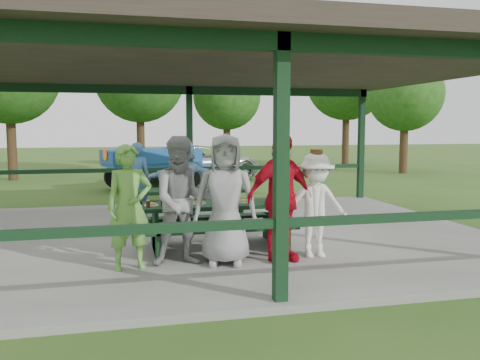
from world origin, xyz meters
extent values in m
plane|color=#2A541A|center=(0.00, 0.00, 0.00)|extent=(90.00, 90.00, 0.00)
cube|color=slate|center=(0.00, 0.00, 0.05)|extent=(10.00, 8.00, 0.10)
cube|color=black|center=(0.00, -3.80, 1.60)|extent=(0.15, 0.15, 3.00)
cube|color=black|center=(0.00, 3.80, 1.60)|extent=(0.15, 0.15, 3.00)
cube|color=black|center=(4.80, 3.80, 1.60)|extent=(0.15, 0.15, 3.00)
cube|color=black|center=(-2.40, -3.80, 1.00)|extent=(4.65, 0.10, 0.10)
cube|color=black|center=(2.40, -3.80, 1.00)|extent=(4.65, 0.10, 0.10)
cube|color=black|center=(-2.40, 3.80, 1.00)|extent=(4.65, 0.10, 0.10)
cube|color=black|center=(2.40, 3.80, 1.00)|extent=(4.65, 0.10, 0.10)
cube|color=black|center=(0.00, -3.80, 3.00)|extent=(9.80, 0.15, 0.20)
cube|color=black|center=(0.00, 3.80, 3.00)|extent=(9.80, 0.15, 0.20)
cube|color=#2D2621|center=(0.00, 0.00, 3.22)|extent=(10.60, 8.60, 0.24)
cube|color=black|center=(-0.24, -1.20, 0.82)|extent=(2.35, 0.75, 0.06)
cube|color=black|center=(-0.24, -1.75, 0.53)|extent=(2.35, 0.28, 0.05)
cube|color=black|center=(-0.24, -0.65, 0.53)|extent=(2.35, 0.28, 0.05)
cube|color=black|center=(-1.23, -1.20, 0.47)|extent=(0.06, 0.70, 0.75)
cube|color=black|center=(0.76, -1.20, 0.47)|extent=(0.06, 0.70, 0.75)
cube|color=black|center=(-1.23, -1.20, 0.33)|extent=(0.06, 1.39, 0.45)
cube|color=black|center=(0.76, -1.20, 0.33)|extent=(0.06, 1.39, 0.45)
cube|color=black|center=(-0.52, 0.80, 0.82)|extent=(2.38, 0.75, 0.06)
cube|color=black|center=(-0.52, 0.25, 0.53)|extent=(2.38, 0.28, 0.05)
cube|color=black|center=(-0.52, 1.35, 0.53)|extent=(2.38, 0.28, 0.05)
cube|color=black|center=(-1.53, 0.80, 0.47)|extent=(0.06, 0.70, 0.75)
cube|color=black|center=(0.49, 0.80, 0.47)|extent=(0.06, 0.70, 0.75)
cube|color=black|center=(-1.53, 0.80, 0.33)|extent=(0.06, 1.39, 0.45)
cube|color=black|center=(0.49, 0.80, 0.33)|extent=(0.06, 1.39, 0.45)
cylinder|color=white|center=(-1.29, -1.20, 0.86)|extent=(0.22, 0.22, 0.01)
torus|color=#AA793C|center=(-1.33, -1.22, 0.88)|extent=(0.10, 0.10, 0.03)
torus|color=#AA793C|center=(-1.25, -1.22, 0.88)|extent=(0.10, 0.10, 0.03)
torus|color=#AA793C|center=(-1.29, -1.16, 0.88)|extent=(0.10, 0.10, 0.03)
cylinder|color=white|center=(-0.53, -1.20, 0.86)|extent=(0.22, 0.22, 0.01)
torus|color=#AA793C|center=(-0.57, -1.22, 0.88)|extent=(0.10, 0.10, 0.03)
torus|color=#AA793C|center=(-0.49, -1.22, 0.88)|extent=(0.10, 0.10, 0.03)
torus|color=#AA793C|center=(-0.53, -1.16, 0.88)|extent=(0.10, 0.10, 0.03)
cylinder|color=white|center=(0.21, -1.20, 0.86)|extent=(0.22, 0.22, 0.01)
torus|color=#AA793C|center=(0.17, -1.22, 0.88)|extent=(0.10, 0.10, 0.03)
torus|color=#AA793C|center=(0.25, -1.22, 0.88)|extent=(0.10, 0.10, 0.03)
torus|color=#AA793C|center=(0.21, -1.16, 0.88)|extent=(0.10, 0.10, 0.03)
cylinder|color=white|center=(0.82, -1.20, 0.86)|extent=(0.22, 0.22, 0.01)
torus|color=#AA793C|center=(0.78, -1.22, 0.88)|extent=(0.10, 0.10, 0.03)
torus|color=#AA793C|center=(0.86, -1.22, 0.88)|extent=(0.10, 0.10, 0.03)
torus|color=#AA793C|center=(0.82, -1.16, 0.88)|extent=(0.10, 0.10, 0.03)
cylinder|color=#381E0F|center=(-1.35, -1.38, 0.90)|extent=(0.06, 0.06, 0.10)
cylinder|color=#381E0F|center=(-1.13, -1.38, 0.90)|extent=(0.06, 0.06, 0.10)
cylinder|color=#381E0F|center=(-0.02, -1.38, 0.90)|extent=(0.06, 0.06, 0.10)
cylinder|color=#381E0F|center=(0.67, -1.38, 0.90)|extent=(0.06, 0.06, 0.10)
cylinder|color=#381E0F|center=(0.92, -1.38, 0.90)|extent=(0.06, 0.06, 0.10)
cone|color=white|center=(-0.85, -1.00, 0.90)|extent=(0.09, 0.09, 0.10)
cone|color=white|center=(-0.85, -1.00, 0.90)|extent=(0.09, 0.09, 0.10)
cone|color=white|center=(-0.78, -1.00, 0.90)|extent=(0.09, 0.09, 0.10)
cone|color=white|center=(-0.62, -1.00, 0.90)|extent=(0.09, 0.09, 0.10)
imported|color=#61A43F|center=(-1.64, -2.07, 0.97)|extent=(0.70, 0.52, 1.74)
imported|color=gray|center=(-0.89, -2.03, 1.03)|extent=(0.92, 0.73, 1.85)
imported|color=gray|center=(-0.30, -2.14, 1.04)|extent=(1.03, 0.79, 1.88)
imported|color=red|center=(0.53, -2.15, 1.05)|extent=(1.19, 0.75, 1.89)
imported|color=white|center=(1.13, -2.04, 0.89)|extent=(1.07, 0.68, 1.59)
cylinder|color=#54361C|center=(1.13, -2.04, 1.63)|extent=(0.35, 0.35, 0.02)
cylinder|color=#54361C|center=(1.13, -2.04, 1.69)|extent=(0.21, 0.21, 0.11)
imported|color=#93BEE4|center=(-0.41, 1.78, 0.96)|extent=(1.67, 1.06, 1.72)
imported|color=#386492|center=(-1.38, 2.14, 0.92)|extent=(0.71, 0.60, 1.65)
imported|color=gray|center=(1.68, 1.79, 0.86)|extent=(0.75, 0.60, 1.52)
imported|color=silver|center=(1.14, 9.94, 0.70)|extent=(5.51, 3.95, 1.39)
cube|color=#1A4D93|center=(-0.73, 7.87, 0.85)|extent=(3.29, 2.32, 0.13)
cube|color=#1A4D93|center=(-0.51, 7.16, 1.12)|extent=(2.86, 0.96, 0.43)
cube|color=#1A4D93|center=(-0.96, 8.58, 1.12)|extent=(2.86, 0.96, 0.43)
cube|color=#1A4D93|center=(-2.15, 7.43, 1.12)|extent=(0.51, 1.44, 0.43)
cube|color=#1A4D93|center=(0.69, 8.32, 1.12)|extent=(0.51, 1.44, 0.43)
cylinder|color=black|center=(-1.41, 6.82, 0.40)|extent=(0.83, 0.43, 0.81)
cylinder|color=yellow|center=(-1.41, 6.82, 0.40)|extent=(0.35, 0.31, 0.30)
cylinder|color=black|center=(-1.89, 8.35, 0.40)|extent=(0.83, 0.43, 0.81)
cylinder|color=yellow|center=(-1.89, 8.35, 0.40)|extent=(0.35, 0.31, 0.30)
cylinder|color=black|center=(0.42, 7.40, 0.40)|extent=(0.83, 0.43, 0.81)
cylinder|color=yellow|center=(0.42, 7.40, 0.40)|extent=(0.35, 0.31, 0.30)
cylinder|color=black|center=(-0.06, 8.92, 0.40)|extent=(0.83, 0.43, 0.81)
cylinder|color=yellow|center=(-0.06, 8.92, 0.40)|extent=(0.35, 0.31, 0.30)
cube|color=#1A4D93|center=(1.20, 8.48, 0.75)|extent=(1.04, 0.40, 0.09)
cone|color=#F2590C|center=(-2.21, 7.41, 1.22)|extent=(0.15, 0.41, 0.43)
cylinder|color=#322114|center=(-5.85, 12.16, 1.51)|extent=(0.36, 0.36, 3.02)
sphere|color=#1C4913|center=(-5.85, 12.16, 4.11)|extent=(3.87, 3.87, 3.87)
cylinder|color=#322114|center=(-0.81, 14.33, 1.57)|extent=(0.36, 0.36, 3.15)
sphere|color=#1C4913|center=(-0.81, 14.33, 4.28)|extent=(4.03, 4.03, 4.03)
cylinder|color=#322114|center=(3.56, 16.10, 1.33)|extent=(0.36, 0.36, 2.66)
sphere|color=#1C4913|center=(3.56, 16.10, 3.62)|extent=(3.41, 3.41, 3.41)
cylinder|color=#322114|center=(10.64, 11.25, 1.31)|extent=(0.36, 0.36, 2.61)
sphere|color=#1C4913|center=(10.64, 11.25, 3.55)|extent=(3.34, 3.34, 3.34)
cylinder|color=#322114|center=(9.85, 15.61, 1.67)|extent=(0.36, 0.36, 3.34)
sphere|color=#1C4913|center=(9.85, 15.61, 4.55)|extent=(4.28, 4.28, 4.28)
camera|label=1|loc=(-1.75, -9.19, 2.08)|focal=38.00mm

